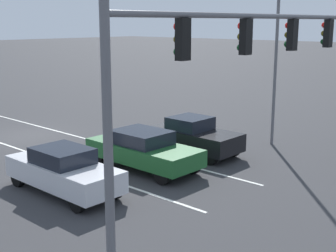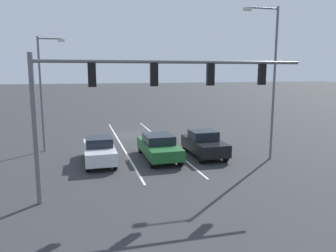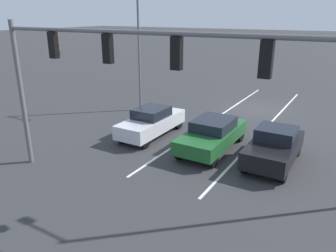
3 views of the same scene
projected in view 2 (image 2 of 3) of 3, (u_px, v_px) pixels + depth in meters
ground_plane at (135, 134)px, 28.13m from camera, size 240.00×240.00×0.00m
lane_stripe_left_divider at (162, 141)px, 25.35m from camera, size 0.12×18.73×0.01m
lane_stripe_center_divider at (121, 144)px, 24.51m from camera, size 0.12×18.73×0.01m
car_darkgreen_midlane_front at (159, 146)px, 20.21m from camera, size 1.92×4.74×1.52m
car_silver_rightlane_front at (99, 150)px, 19.39m from camera, size 1.71×4.51×1.54m
car_black_leftlane_front at (204, 144)px, 20.89m from camera, size 1.83×4.10×1.61m
traffic_signal_gantry at (141, 86)px, 13.81m from camera, size 11.98×0.37×6.09m
street_lamp_right_shoulder at (44, 86)px, 21.57m from camera, size 1.74×0.24×7.61m
street_lamp_left_shoulder at (271, 74)px, 19.47m from camera, size 2.25×0.24×9.07m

